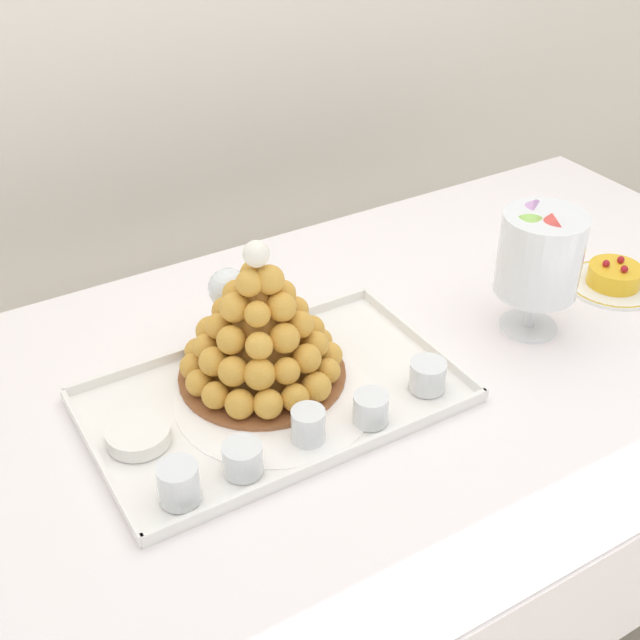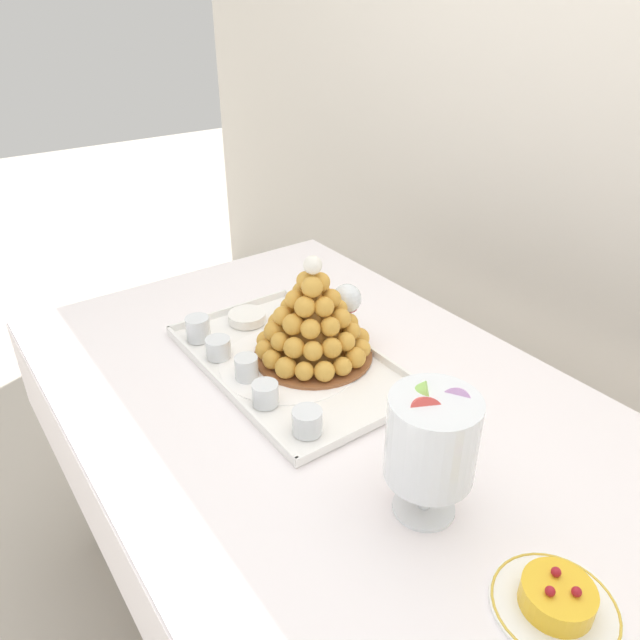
{
  "view_description": "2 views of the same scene",
  "coord_description": "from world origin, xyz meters",
  "px_view_note": "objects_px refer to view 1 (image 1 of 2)",
  "views": [
    {
      "loc": [
        -0.7,
        -0.89,
        1.62
      ],
      "look_at": [
        -0.18,
        -0.02,
        0.92
      ],
      "focal_mm": 46.06,
      "sensor_mm": 36.0,
      "label": 1
    },
    {
      "loc": [
        0.71,
        -0.6,
        1.53
      ],
      "look_at": [
        -0.12,
        -0.01,
        0.95
      ],
      "focal_mm": 33.45,
      "sensor_mm": 36.0,
      "label": 2
    }
  ],
  "objects_px": {
    "dessert_cup_mid_left": "(243,459)",
    "dessert_cup_mid_right": "(371,409)",
    "serving_tray": "(274,398)",
    "croquembouche": "(260,330)",
    "dessert_cup_right": "(428,376)",
    "fruit_tart_plate": "(614,279)",
    "creme_brulee_ramekin": "(138,434)",
    "dessert_cup_centre": "(308,426)",
    "wine_glass": "(229,292)",
    "dessert_cup_left": "(179,484)",
    "macaron_goblet": "(540,256)"
  },
  "relations": [
    {
      "from": "dessert_cup_mid_left",
      "to": "dessert_cup_centre",
      "type": "xyz_separation_m",
      "value": [
        0.11,
        0.01,
        0.0
      ]
    },
    {
      "from": "dessert_cup_mid_left",
      "to": "dessert_cup_mid_right",
      "type": "distance_m",
      "value": 0.21
    },
    {
      "from": "creme_brulee_ramekin",
      "to": "dessert_cup_left",
      "type": "bearing_deg",
      "value": -86.77
    },
    {
      "from": "dessert_cup_right",
      "to": "wine_glass",
      "type": "xyz_separation_m",
      "value": [
        -0.22,
        0.26,
        0.09
      ]
    },
    {
      "from": "croquembouche",
      "to": "dessert_cup_mid_left",
      "type": "bearing_deg",
      "value": -124.65
    },
    {
      "from": "dessert_cup_right",
      "to": "dessert_cup_left",
      "type": "bearing_deg",
      "value": -177.41
    },
    {
      "from": "serving_tray",
      "to": "fruit_tart_plate",
      "type": "distance_m",
      "value": 0.72
    },
    {
      "from": "wine_glass",
      "to": "croquembouche",
      "type": "bearing_deg",
      "value": -87.18
    },
    {
      "from": "croquembouche",
      "to": "creme_brulee_ramekin",
      "type": "xyz_separation_m",
      "value": [
        -0.23,
        -0.04,
        -0.08
      ]
    },
    {
      "from": "macaron_goblet",
      "to": "dessert_cup_left",
      "type": "bearing_deg",
      "value": -174.21
    },
    {
      "from": "dessert_cup_mid_left",
      "to": "wine_glass",
      "type": "relative_size",
      "value": 0.36
    },
    {
      "from": "dessert_cup_mid_left",
      "to": "macaron_goblet",
      "type": "height_order",
      "value": "macaron_goblet"
    },
    {
      "from": "dessert_cup_mid_right",
      "to": "creme_brulee_ramekin",
      "type": "distance_m",
      "value": 0.35
    },
    {
      "from": "dessert_cup_mid_left",
      "to": "dessert_cup_mid_right",
      "type": "xyz_separation_m",
      "value": [
        0.21,
        -0.0,
        0.0
      ]
    },
    {
      "from": "dessert_cup_centre",
      "to": "wine_glass",
      "type": "relative_size",
      "value": 0.33
    },
    {
      "from": "wine_glass",
      "to": "dessert_cup_centre",
      "type": "bearing_deg",
      "value": -91.28
    },
    {
      "from": "dessert_cup_right",
      "to": "creme_brulee_ramekin",
      "type": "bearing_deg",
      "value": 164.97
    },
    {
      "from": "dessert_cup_centre",
      "to": "dessert_cup_left",
      "type": "bearing_deg",
      "value": -176.18
    },
    {
      "from": "dessert_cup_right",
      "to": "fruit_tart_plate",
      "type": "height_order",
      "value": "same"
    },
    {
      "from": "dessert_cup_left",
      "to": "dessert_cup_right",
      "type": "height_order",
      "value": "dessert_cup_left"
    },
    {
      "from": "serving_tray",
      "to": "dessert_cup_right",
      "type": "relative_size",
      "value": 9.85
    },
    {
      "from": "croquembouche",
      "to": "dessert_cup_centre",
      "type": "xyz_separation_m",
      "value": [
        -0.01,
        -0.17,
        -0.07
      ]
    },
    {
      "from": "serving_tray",
      "to": "croquembouche",
      "type": "relative_size",
      "value": 2.12
    },
    {
      "from": "serving_tray",
      "to": "croquembouche",
      "type": "bearing_deg",
      "value": 81.11
    },
    {
      "from": "dessert_cup_left",
      "to": "fruit_tart_plate",
      "type": "height_order",
      "value": "dessert_cup_left"
    },
    {
      "from": "serving_tray",
      "to": "croquembouche",
      "type": "height_order",
      "value": "croquembouche"
    },
    {
      "from": "dessert_cup_left",
      "to": "fruit_tart_plate",
      "type": "relative_size",
      "value": 0.33
    },
    {
      "from": "dessert_cup_right",
      "to": "dessert_cup_mid_left",
      "type": "bearing_deg",
      "value": -177.27
    },
    {
      "from": "dessert_cup_left",
      "to": "wine_glass",
      "type": "xyz_separation_m",
      "value": [
        0.22,
        0.28,
        0.08
      ]
    },
    {
      "from": "dessert_cup_right",
      "to": "wine_glass",
      "type": "distance_m",
      "value": 0.35
    },
    {
      "from": "croquembouche",
      "to": "wine_glass",
      "type": "height_order",
      "value": "croquembouche"
    },
    {
      "from": "macaron_goblet",
      "to": "wine_glass",
      "type": "bearing_deg",
      "value": 156.31
    },
    {
      "from": "dessert_cup_right",
      "to": "croquembouche",
      "type": "bearing_deg",
      "value": 142.58
    },
    {
      "from": "fruit_tart_plate",
      "to": "wine_glass",
      "type": "bearing_deg",
      "value": 165.15
    },
    {
      "from": "macaron_goblet",
      "to": "fruit_tart_plate",
      "type": "height_order",
      "value": "macaron_goblet"
    },
    {
      "from": "fruit_tart_plate",
      "to": "wine_glass",
      "type": "distance_m",
      "value": 0.75
    },
    {
      "from": "macaron_goblet",
      "to": "creme_brulee_ramekin",
      "type": "bearing_deg",
      "value": 174.56
    },
    {
      "from": "creme_brulee_ramekin",
      "to": "wine_glass",
      "type": "xyz_separation_m",
      "value": [
        0.22,
        0.14,
        0.1
      ]
    },
    {
      "from": "dessert_cup_mid_left",
      "to": "dessert_cup_right",
      "type": "relative_size",
      "value": 0.97
    },
    {
      "from": "croquembouche",
      "to": "creme_brulee_ramekin",
      "type": "distance_m",
      "value": 0.25
    },
    {
      "from": "fruit_tart_plate",
      "to": "dessert_cup_right",
      "type": "bearing_deg",
      "value": -171.86
    },
    {
      "from": "dessert_cup_right",
      "to": "fruit_tart_plate",
      "type": "distance_m",
      "value": 0.51
    },
    {
      "from": "dessert_cup_right",
      "to": "creme_brulee_ramekin",
      "type": "distance_m",
      "value": 0.46
    },
    {
      "from": "creme_brulee_ramekin",
      "to": "dessert_cup_mid_left",
      "type": "bearing_deg",
      "value": -51.96
    },
    {
      "from": "creme_brulee_ramekin",
      "to": "fruit_tart_plate",
      "type": "xyz_separation_m",
      "value": [
        0.94,
        -0.05,
        -0.01
      ]
    },
    {
      "from": "dessert_cup_left",
      "to": "dessert_cup_mid_right",
      "type": "height_order",
      "value": "dessert_cup_left"
    },
    {
      "from": "croquembouche",
      "to": "fruit_tart_plate",
      "type": "bearing_deg",
      "value": -7.23
    },
    {
      "from": "dessert_cup_mid_left",
      "to": "croquembouche",
      "type": "bearing_deg",
      "value": 55.35
    },
    {
      "from": "croquembouche",
      "to": "wine_glass",
      "type": "xyz_separation_m",
      "value": [
        -0.0,
        0.1,
        0.02
      ]
    },
    {
      "from": "dessert_cup_mid_left",
      "to": "dessert_cup_centre",
      "type": "bearing_deg",
      "value": 5.3
    }
  ]
}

